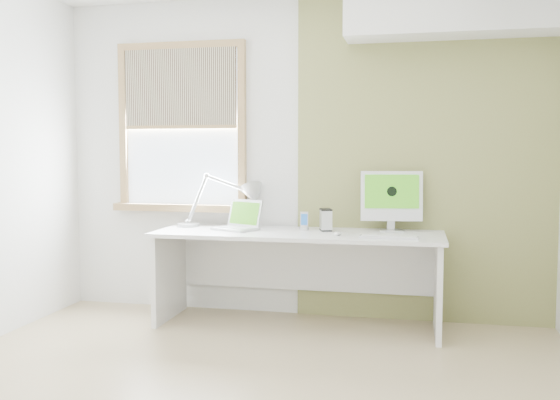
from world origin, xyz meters
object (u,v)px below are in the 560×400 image
(desk_lamp, at_px, (241,198))
(laptop, at_px, (239,222))
(external_drive, at_px, (326,220))
(desk, at_px, (299,256))
(imac, at_px, (391,197))

(desk_lamp, relative_size, laptop, 1.92)
(laptop, bearing_deg, desk_lamp, 102.36)
(desk_lamp, bearing_deg, external_drive, -11.19)
(laptop, height_order, external_drive, laptop)
(desk_lamp, distance_m, external_drive, 0.75)
(desk, xyz_separation_m, desk_lamp, (-0.53, 0.21, 0.42))
(desk, bearing_deg, imac, 13.81)
(desk_lamp, relative_size, imac, 1.66)
(desk, distance_m, external_drive, 0.35)
(desk_lamp, bearing_deg, laptop, -77.64)
(laptop, distance_m, imac, 1.21)
(laptop, bearing_deg, external_drive, 5.30)
(external_drive, height_order, imac, imac)
(imac, bearing_deg, desk_lamp, 178.24)
(desk, height_order, imac, imac)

